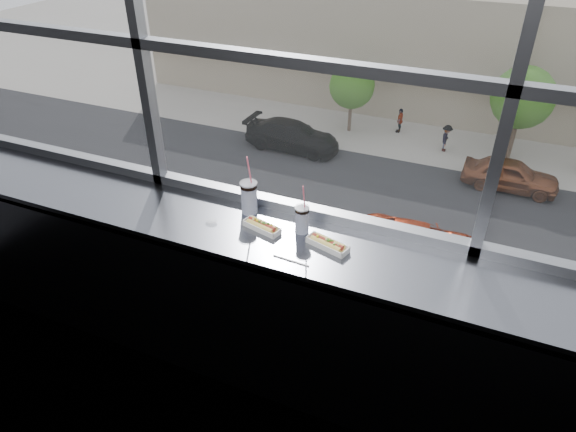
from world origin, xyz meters
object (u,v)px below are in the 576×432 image
at_px(soda_cup_left, 249,196).
at_px(loose_straw, 291,261).
at_px(car_far_a, 292,131).
at_px(tree_center, 523,98).
at_px(car_far_b, 512,170).
at_px(tree_left, 352,86).
at_px(wrapper, 211,221).
at_px(hotdog_tray_left, 262,226).
at_px(pedestrian_a, 400,118).
at_px(soda_cup_right, 302,218).
at_px(hotdog_tray_right, 327,244).
at_px(pedestrian_b, 447,136).
at_px(car_near_c, 422,239).

relative_size(soda_cup_left, loose_straw, 1.85).
distance_m(car_far_a, tree_center, 13.12).
relative_size(car_far_b, tree_left, 1.47).
distance_m(wrapper, car_far_b, 26.81).
xyz_separation_m(hotdog_tray_left, car_far_a, (-9.95, 24.25, -10.94)).
bearing_deg(pedestrian_a, hotdog_tray_left, 8.76).
xyz_separation_m(soda_cup_right, car_far_a, (-10.17, 24.18, -11.00)).
xyz_separation_m(soda_cup_right, tree_center, (2.06, 28.18, -8.49)).
relative_size(soda_cup_right, car_far_b, 0.05).
bearing_deg(hotdog_tray_left, tree_center, 100.05).
relative_size(loose_straw, tree_center, 0.04).
bearing_deg(wrapper, pedestrian_a, 98.17).
height_order(hotdog_tray_right, soda_cup_right, soda_cup_right).
bearing_deg(wrapper, pedestrian_b, 92.14).
relative_size(wrapper, tree_left, 0.02).
relative_size(hotdog_tray_right, tree_left, 0.06).
bearing_deg(hotdog_tray_left, pedestrian_a, 113.42).
relative_size(soda_cup_right, wrapper, 3.60).
xyz_separation_m(car_far_b, tree_center, (-0.21, 4.00, 2.54)).
distance_m(car_far_a, tree_left, 5.01).
height_order(hotdog_tray_right, loose_straw, hotdog_tray_right).
bearing_deg(hotdog_tray_left, soda_cup_right, 32.68).
relative_size(hotdog_tray_right, pedestrian_a, 0.13).
bearing_deg(tree_center, car_near_c, -103.76).
distance_m(hotdog_tray_left, car_far_b, 26.73).
height_order(loose_straw, tree_center, loose_straw).
xyz_separation_m(wrapper, car_far_a, (-9.65, 24.31, -10.92)).
distance_m(soda_cup_right, pedestrian_a, 31.66).
relative_size(hotdog_tray_right, car_far_b, 0.04).
height_order(soda_cup_left, soda_cup_right, soda_cup_left).
relative_size(loose_straw, tree_left, 0.05).
height_order(loose_straw, pedestrian_a, loose_straw).
height_order(soda_cup_right, loose_straw, soda_cup_right).
height_order(soda_cup_right, pedestrian_a, soda_cup_right).
height_order(hotdog_tray_right, wrapper, hotdog_tray_right).
bearing_deg(loose_straw, wrapper, 168.58).
bearing_deg(car_far_a, tree_center, -70.33).
xyz_separation_m(wrapper, pedestrian_b, (-1.03, 27.68, -11.08)).
relative_size(car_near_c, tree_center, 1.14).
xyz_separation_m(soda_cup_left, pedestrian_b, (-1.18, 27.48, -11.18)).
bearing_deg(loose_straw, pedestrian_a, 102.43).
height_order(hotdog_tray_left, soda_cup_left, soda_cup_left).
xyz_separation_m(soda_cup_right, pedestrian_a, (-4.73, 29.23, -11.19)).
bearing_deg(loose_straw, tree_center, 89.18).
xyz_separation_m(hotdog_tray_left, tree_center, (2.28, 28.25, -8.42)).
bearing_deg(car_far_b, pedestrian_b, 49.53).
bearing_deg(wrapper, hotdog_tray_right, 3.47).
xyz_separation_m(car_far_a, tree_left, (2.37, 4.00, 1.85)).
xyz_separation_m(hotdog_tray_right, soda_cup_right, (-0.18, 0.08, 0.07)).
bearing_deg(tree_center, tree_left, 180.00).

